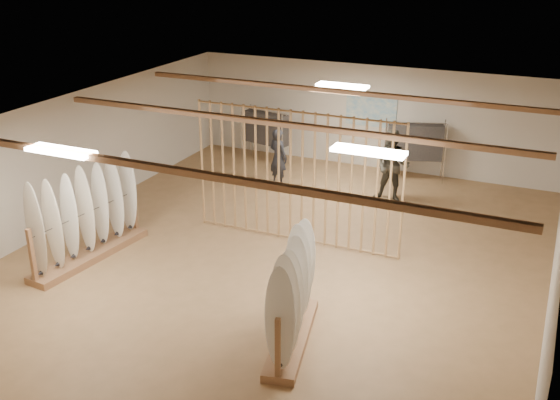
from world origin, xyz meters
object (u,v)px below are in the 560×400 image
at_px(clothing_rack_a, 266,128).
at_px(clothing_rack_b, 415,142).
at_px(shopper_b, 392,161).
at_px(rack_left, 87,228).
at_px(rack_right, 292,308).
at_px(shopper_a, 278,154).

bearing_deg(clothing_rack_a, clothing_rack_b, 16.21).
height_order(clothing_rack_a, clothing_rack_b, clothing_rack_b).
height_order(clothing_rack_a, shopper_b, shopper_b).
height_order(rack_left, shopper_b, shopper_b).
bearing_deg(shopper_b, clothing_rack_b, 85.50).
relative_size(rack_left, rack_right, 1.23).
height_order(rack_left, clothing_rack_a, rack_left).
distance_m(clothing_rack_a, shopper_b, 4.20).
bearing_deg(clothing_rack_a, rack_right, -49.34).
bearing_deg(shopper_b, rack_right, -87.65).
bearing_deg(clothing_rack_b, rack_left, -142.25).
xyz_separation_m(rack_right, clothing_rack_a, (-4.13, 7.80, 0.38)).
bearing_deg(rack_right, clothing_rack_a, 105.58).
bearing_deg(shopper_b, rack_left, -129.65).
bearing_deg(rack_right, clothing_rack_b, 77.81).
relative_size(rack_left, clothing_rack_a, 1.84).
height_order(rack_right, clothing_rack_a, rack_right).
xyz_separation_m(clothing_rack_a, shopper_a, (1.07, -1.54, -0.14)).
distance_m(rack_right, clothing_rack_a, 8.83).
bearing_deg(clothing_rack_b, shopper_b, -113.50).
bearing_deg(rack_right, shopper_b, 79.20).
bearing_deg(clothing_rack_b, clothing_rack_a, 165.28).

